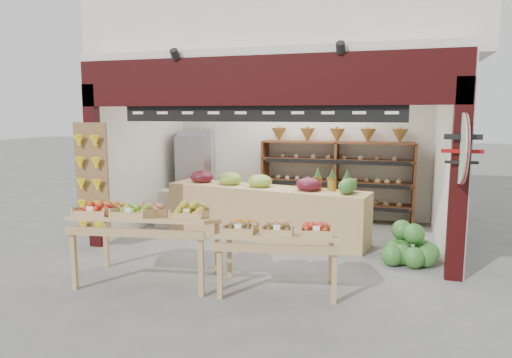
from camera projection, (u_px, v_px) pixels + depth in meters
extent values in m
plane|color=#61615C|center=(273.00, 242.00, 7.85)|extent=(60.00, 60.00, 0.00)
cube|color=silver|center=(300.00, 146.00, 9.81)|extent=(5.76, 0.18, 3.00)
cube|color=silver|center=(144.00, 149.00, 8.99)|extent=(0.18, 3.38, 3.00)
cube|color=silver|center=(448.00, 156.00, 7.42)|extent=(0.18, 3.38, 3.00)
cube|color=silver|center=(282.00, 63.00, 7.98)|extent=(5.76, 3.38, 0.12)
cube|color=silver|center=(296.00, 9.00, 8.86)|extent=(6.36, 4.60, 2.40)
cube|color=black|center=(255.00, 81.00, 6.47)|extent=(5.70, 0.14, 0.70)
cube|color=black|center=(94.00, 167.00, 7.44)|extent=(0.22, 0.14, 2.65)
cube|color=black|center=(459.00, 181.00, 5.89)|extent=(0.22, 0.14, 2.65)
cube|color=black|center=(256.00, 113.00, 6.57)|extent=(4.20, 0.05, 0.26)
cylinder|color=white|center=(264.00, 95.00, 6.57)|extent=(0.34, 0.05, 0.34)
cube|color=olive|center=(92.00, 178.00, 7.37)|extent=(0.60, 0.04, 1.80)
cylinder|color=#A3CDB3|center=(462.00, 149.00, 5.74)|extent=(0.04, 0.90, 0.90)
cylinder|color=maroon|center=(462.00, 149.00, 5.72)|extent=(0.01, 0.92, 0.92)
cube|color=brown|center=(265.00, 179.00, 9.77)|extent=(0.05, 0.50, 1.61)
cube|color=brown|center=(336.00, 182.00, 9.34)|extent=(0.05, 0.50, 1.61)
cube|color=brown|center=(414.00, 185.00, 8.92)|extent=(0.05, 0.50, 1.61)
cube|color=brown|center=(335.00, 203.00, 9.41)|extent=(3.03, 0.50, 0.04)
cube|color=brown|center=(336.00, 182.00, 9.34)|extent=(3.03, 0.50, 0.04)
cube|color=brown|center=(337.00, 160.00, 9.28)|extent=(3.03, 0.50, 0.04)
cube|color=brown|center=(337.00, 142.00, 9.23)|extent=(3.03, 0.50, 0.04)
cone|color=olive|center=(279.00, 135.00, 9.55)|extent=(0.32, 0.32, 0.28)
cone|color=olive|center=(308.00, 135.00, 9.38)|extent=(0.32, 0.32, 0.28)
cone|color=olive|center=(337.00, 135.00, 9.21)|extent=(0.32, 0.32, 0.28)
cone|color=olive|center=(368.00, 136.00, 9.04)|extent=(0.32, 0.32, 0.28)
cone|color=olive|center=(400.00, 136.00, 8.87)|extent=(0.32, 0.32, 0.28)
cube|color=#B1B4B8|center=(197.00, 172.00, 9.95)|extent=(0.89, 0.89, 1.84)
cube|color=silver|center=(169.00, 216.00, 8.92)|extent=(0.48, 0.38, 0.39)
cube|color=silver|center=(171.00, 198.00, 8.85)|extent=(0.43, 0.35, 0.33)
cube|color=#134818|center=(194.00, 221.00, 8.70)|extent=(0.46, 0.35, 0.33)
cube|color=silver|center=(201.00, 217.00, 9.09)|extent=(0.41, 0.33, 0.30)
cube|color=tan|center=(265.00, 212.00, 8.07)|extent=(3.70, 1.30, 0.91)
ellipsoid|color=#59141E|center=(202.00, 177.00, 8.56)|extent=(0.44, 0.40, 0.24)
ellipsoid|color=#8CB23F|center=(230.00, 179.00, 8.29)|extent=(0.44, 0.40, 0.24)
ellipsoid|color=#8CB23F|center=(260.00, 181.00, 8.03)|extent=(0.44, 0.40, 0.24)
ellipsoid|color=#59141E|center=(309.00, 185.00, 7.64)|extent=(0.44, 0.40, 0.24)
cylinder|color=olive|center=(317.00, 183.00, 7.73)|extent=(0.15, 0.15, 0.22)
cylinder|color=olive|center=(332.00, 184.00, 7.62)|extent=(0.15, 0.15, 0.22)
cylinder|color=olive|center=(347.00, 185.00, 7.51)|extent=(0.15, 0.15, 0.22)
cube|color=tan|center=(148.00, 220.00, 5.93)|extent=(1.87, 1.22, 0.25)
cube|color=tan|center=(74.00, 262.00, 5.68)|extent=(0.07, 0.07, 0.72)
cube|color=tan|center=(201.00, 268.00, 5.46)|extent=(0.07, 0.07, 0.72)
cube|color=tan|center=(106.00, 242.00, 6.53)|extent=(0.07, 0.07, 0.72)
cube|color=tan|center=(217.00, 247.00, 6.30)|extent=(0.07, 0.07, 0.72)
cube|color=tan|center=(278.00, 237.00, 5.61)|extent=(1.58, 1.06, 0.22)
cube|color=tan|center=(220.00, 275.00, 5.40)|extent=(0.07, 0.07, 0.58)
cube|color=tan|center=(334.00, 280.00, 5.25)|extent=(0.07, 0.07, 0.58)
cube|color=tan|center=(230.00, 257.00, 6.09)|extent=(0.07, 0.07, 0.58)
cube|color=tan|center=(331.00, 260.00, 5.94)|extent=(0.07, 0.07, 0.58)
sphere|color=#1D521B|center=(401.00, 255.00, 6.63)|extent=(0.31, 0.31, 0.31)
sphere|color=#1D521B|center=(426.00, 257.00, 6.54)|extent=(0.31, 0.31, 0.31)
sphere|color=#1D521B|center=(401.00, 248.00, 6.95)|extent=(0.31, 0.31, 0.31)
sphere|color=#1D521B|center=(424.00, 250.00, 6.86)|extent=(0.31, 0.31, 0.31)
sphere|color=#1D521B|center=(414.00, 234.00, 6.71)|extent=(0.31, 0.31, 0.31)
sphere|color=#1D521B|center=(414.00, 258.00, 6.48)|extent=(0.31, 0.31, 0.31)
sphere|color=#1D521B|center=(394.00, 251.00, 6.82)|extent=(0.31, 0.31, 0.31)
sphere|color=#1D521B|center=(402.00, 230.00, 6.93)|extent=(0.31, 0.31, 0.31)
sphere|color=#1D521B|center=(429.00, 253.00, 6.71)|extent=(0.31, 0.31, 0.31)
sphere|color=#1D521B|center=(392.00, 256.00, 6.59)|extent=(0.31, 0.31, 0.31)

